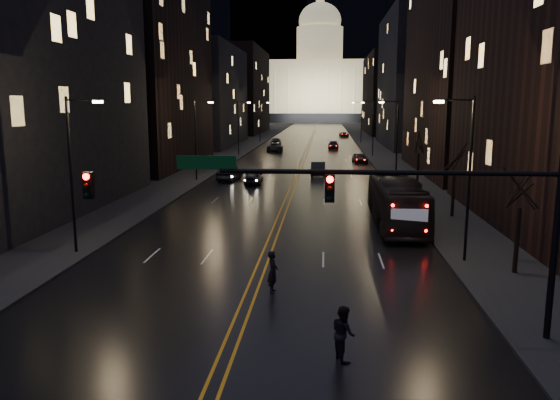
% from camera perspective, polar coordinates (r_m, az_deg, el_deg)
% --- Properties ---
extents(ground, '(900.00, 900.00, 0.00)m').
position_cam_1_polar(ground, '(21.61, -4.62, -13.50)').
color(ground, black).
rests_on(ground, ground).
extents(road, '(20.00, 320.00, 0.02)m').
position_cam_1_polar(road, '(149.81, 3.48, 6.78)').
color(road, black).
rests_on(road, ground).
extents(sidewalk_left, '(8.00, 320.00, 0.16)m').
position_cam_1_polar(sidewalk_left, '(150.77, -1.88, 6.84)').
color(sidewalk_left, black).
rests_on(sidewalk_left, ground).
extents(sidewalk_right, '(8.00, 320.00, 0.16)m').
position_cam_1_polar(sidewalk_right, '(150.15, 8.87, 6.71)').
color(sidewalk_right, black).
rests_on(sidewalk_right, ground).
extents(center_line, '(0.62, 320.00, 0.01)m').
position_cam_1_polar(center_line, '(149.81, 3.48, 6.79)').
color(center_line, orange).
rests_on(center_line, road).
extents(building_left_near, '(12.00, 28.00, 22.00)m').
position_cam_1_polar(building_left_near, '(48.18, -26.19, 11.90)').
color(building_left_near, black).
rests_on(building_left_near, ground).
extents(building_left_mid, '(12.00, 30.00, 28.00)m').
position_cam_1_polar(building_left_mid, '(77.63, -13.94, 13.77)').
color(building_left_mid, black).
rests_on(building_left_mid, ground).
extents(building_left_far, '(12.00, 34.00, 20.00)m').
position_cam_1_polar(building_left_far, '(114.15, -7.70, 10.70)').
color(building_left_far, black).
rests_on(building_left_far, ground).
extents(building_left_dist, '(12.00, 40.00, 24.00)m').
position_cam_1_polar(building_left_dist, '(161.40, -4.01, 11.27)').
color(building_left_dist, black).
rests_on(building_left_dist, ground).
extents(building_right_tall, '(12.00, 30.00, 38.00)m').
position_cam_1_polar(building_right_tall, '(72.48, 19.78, 17.75)').
color(building_right_tall, black).
rests_on(building_right_tall, ground).
extents(building_right_mid, '(12.00, 34.00, 26.00)m').
position_cam_1_polar(building_right_mid, '(113.00, 14.05, 12.02)').
color(building_right_mid, black).
rests_on(building_right_mid, ground).
extents(building_right_dist, '(12.00, 40.00, 22.00)m').
position_cam_1_polar(building_right_dist, '(160.52, 11.26, 10.75)').
color(building_right_dist, black).
rests_on(building_right_dist, ground).
extents(mountain_ridge, '(520.00, 60.00, 130.00)m').
position_cam_1_polar(mountain_ridge, '(405.15, 10.39, 17.94)').
color(mountain_ridge, black).
rests_on(mountain_ridge, ground).
extents(capitol, '(90.00, 50.00, 58.50)m').
position_cam_1_polar(capitol, '(269.68, 4.11, 11.89)').
color(capitol, black).
rests_on(capitol, ground).
extents(traffic_signal, '(17.29, 0.45, 7.00)m').
position_cam_1_polar(traffic_signal, '(20.01, 12.10, -0.30)').
color(traffic_signal, black).
rests_on(traffic_signal, ground).
extents(streetlamp_right_near, '(2.13, 0.25, 9.00)m').
position_cam_1_polar(streetlamp_right_near, '(30.67, 18.88, 2.91)').
color(streetlamp_right_near, black).
rests_on(streetlamp_right_near, ground).
extents(streetlamp_left_near, '(2.13, 0.25, 9.00)m').
position_cam_1_polar(streetlamp_left_near, '(32.92, -20.74, 3.25)').
color(streetlamp_left_near, black).
rests_on(streetlamp_left_near, ground).
extents(streetlamp_right_mid, '(2.13, 0.25, 9.00)m').
position_cam_1_polar(streetlamp_right_mid, '(60.10, 11.97, 6.49)').
color(streetlamp_right_mid, black).
rests_on(streetlamp_right_mid, ground).
extents(streetlamp_left_mid, '(2.13, 0.25, 9.00)m').
position_cam_1_polar(streetlamp_left_mid, '(61.28, -8.66, 6.66)').
color(streetlamp_left_mid, black).
rests_on(streetlamp_left_mid, ground).
extents(streetlamp_right_far, '(2.13, 0.25, 9.00)m').
position_cam_1_polar(streetlamp_right_far, '(89.91, 9.60, 7.70)').
color(streetlamp_right_far, black).
rests_on(streetlamp_right_far, ground).
extents(streetlamp_left_far, '(2.13, 0.25, 9.00)m').
position_cam_1_polar(streetlamp_left_far, '(90.70, -4.27, 7.83)').
color(streetlamp_left_far, black).
rests_on(streetlamp_left_far, ground).
extents(streetlamp_right_dist, '(2.13, 0.25, 9.00)m').
position_cam_1_polar(streetlamp_right_dist, '(119.81, 8.41, 8.30)').
color(streetlamp_right_dist, black).
rests_on(streetlamp_right_dist, ground).
extents(streetlamp_left_dist, '(2.13, 0.25, 9.00)m').
position_cam_1_polar(streetlamp_left_dist, '(120.41, -2.03, 8.40)').
color(streetlamp_left_dist, black).
rests_on(streetlamp_left_dist, ground).
extents(tree_right_near, '(2.40, 2.40, 6.65)m').
position_cam_1_polar(tree_right_near, '(29.47, 23.88, 1.21)').
color(tree_right_near, black).
rests_on(tree_right_near, ground).
extents(tree_right_mid, '(2.40, 2.40, 6.65)m').
position_cam_1_polar(tree_right_mid, '(42.84, 17.83, 4.11)').
color(tree_right_mid, black).
rests_on(tree_right_mid, ground).
extents(tree_right_far, '(2.40, 2.40, 6.65)m').
position_cam_1_polar(tree_right_far, '(58.48, 14.33, 5.76)').
color(tree_right_far, black).
rests_on(tree_right_far, ground).
extents(bus, '(3.00, 12.36, 3.44)m').
position_cam_1_polar(bus, '(39.43, 12.07, -0.23)').
color(bus, black).
rests_on(bus, ground).
extents(oncoming_car_a, '(1.98, 4.59, 1.54)m').
position_cam_1_polar(oncoming_car_a, '(59.03, -2.79, 2.43)').
color(oncoming_car_a, black).
rests_on(oncoming_car_a, ground).
extents(oncoming_car_b, '(2.27, 5.03, 1.60)m').
position_cam_1_polar(oncoming_car_b, '(61.92, -5.28, 2.79)').
color(oncoming_car_b, black).
rests_on(oncoming_car_b, ground).
extents(oncoming_car_c, '(2.90, 5.95, 1.63)m').
position_cam_1_polar(oncoming_car_c, '(98.34, -0.52, 5.54)').
color(oncoming_car_c, black).
rests_on(oncoming_car_c, ground).
extents(oncoming_car_d, '(2.66, 5.65, 1.59)m').
position_cam_1_polar(oncoming_car_d, '(112.70, -0.43, 6.11)').
color(oncoming_car_d, black).
rests_on(oncoming_car_d, ground).
extents(receding_car_a, '(1.72, 4.87, 1.60)m').
position_cam_1_polar(receding_car_a, '(66.14, 4.00, 3.27)').
color(receding_car_a, black).
rests_on(receding_car_a, ground).
extents(receding_car_b, '(2.34, 4.73, 1.55)m').
position_cam_1_polar(receding_car_b, '(79.97, 8.33, 4.35)').
color(receding_car_b, black).
rests_on(receding_car_b, ground).
extents(receding_car_c, '(2.06, 4.94, 1.43)m').
position_cam_1_polar(receding_car_c, '(105.00, 5.60, 5.73)').
color(receding_car_c, black).
rests_on(receding_car_c, ground).
extents(receding_car_d, '(2.58, 4.65, 1.23)m').
position_cam_1_polar(receding_car_d, '(143.28, 6.71, 6.82)').
color(receding_car_d, black).
rests_on(receding_car_d, ground).
extents(pedestrian_a, '(0.52, 0.75, 1.97)m').
position_cam_1_polar(pedestrian_a, '(25.28, -0.76, -7.52)').
color(pedestrian_a, black).
rests_on(pedestrian_a, ground).
extents(pedestrian_b, '(0.81, 1.05, 1.91)m').
position_cam_1_polar(pedestrian_b, '(19.15, 6.63, -13.62)').
color(pedestrian_b, black).
rests_on(pedestrian_b, ground).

